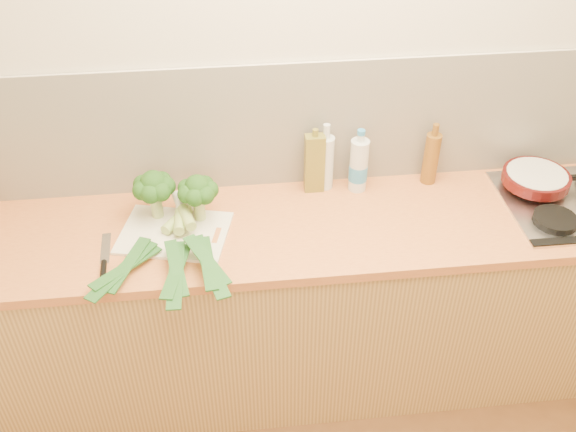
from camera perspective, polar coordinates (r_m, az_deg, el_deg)
The scene contains 14 objects.
room_shell at distance 2.60m, azimuth 2.80°, elevation 8.14°, with size 3.50×3.50×3.50m.
counter at distance 2.82m, azimuth 3.25°, elevation -7.64°, with size 3.20×0.62×0.90m.
chopping_board at distance 2.49m, azimuth -10.06°, elevation -1.50°, with size 0.40×0.30×0.01m, color beige.
broccoli_left at distance 2.49m, azimuth -11.85°, elevation 2.55°, with size 0.16×0.17×0.21m.
broccoli_right at distance 2.46m, azimuth -8.04°, elevation 2.26°, with size 0.16×0.16×0.20m.
leek_front at distance 2.46m, azimuth -10.83°, elevation -1.25°, with size 0.43×0.59×0.04m.
leek_mid at distance 2.40m, azimuth -9.70°, elevation -1.74°, with size 0.10×0.62×0.04m.
leek_back at distance 2.38m, azimuth -8.43°, elevation -1.30°, with size 0.22×0.61×0.04m.
chefs_knife at distance 2.40m, azimuth -16.05°, elevation -4.31°, with size 0.04×0.29×0.02m.
skillet at distance 2.84m, azimuth 21.24°, elevation 3.19°, with size 0.40×0.27×0.05m.
oil_tin at distance 2.62m, azimuth 2.37°, elevation 4.74°, with size 0.08×0.05×0.29m.
glass_bottle at distance 2.64m, azimuth 3.34°, elevation 4.87°, with size 0.07×0.07×0.30m.
amber_bottle at distance 2.74m, azimuth 12.60°, elevation 5.08°, with size 0.06×0.06×0.28m.
water_bottle at distance 2.65m, azimuth 6.29°, elevation 4.40°, with size 0.08×0.08×0.26m.
Camera 1 is at (-0.38, -0.74, 2.47)m, focal length 40.00 mm.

